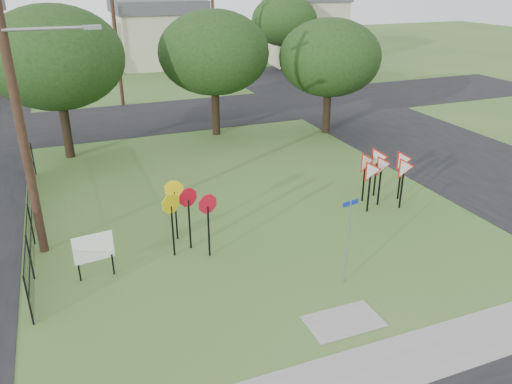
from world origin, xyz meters
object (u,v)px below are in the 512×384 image
at_px(street_name_sign, 348,236).
at_px(stop_sign_cluster, 185,204).
at_px(info_board, 94,249).
at_px(yield_sign_cluster, 384,166).

bearing_deg(street_name_sign, stop_sign_cluster, 136.98).
bearing_deg(info_board, stop_sign_cluster, 12.05).
relative_size(yield_sign_cluster, info_board, 1.90).
relative_size(street_name_sign, stop_sign_cluster, 1.21).
height_order(street_name_sign, yield_sign_cluster, street_name_sign).
relative_size(stop_sign_cluster, info_board, 1.50).
bearing_deg(street_name_sign, info_board, 156.58).
distance_m(stop_sign_cluster, info_board, 3.11).
height_order(stop_sign_cluster, info_board, stop_sign_cluster).
xyz_separation_m(stop_sign_cluster, yield_sign_cluster, (8.06, 0.71, -0.05)).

